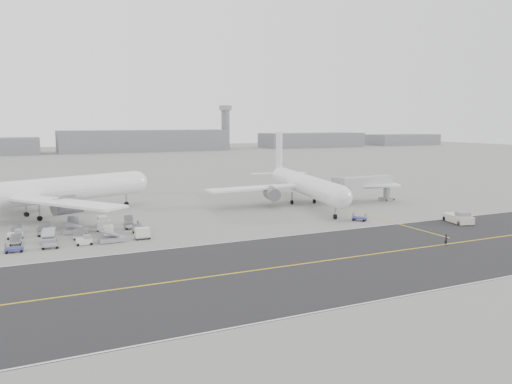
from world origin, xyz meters
name	(u,v)px	position (x,y,z in m)	size (l,w,h in m)	color
ground	(250,237)	(0.00, 0.00, 0.00)	(700.00, 700.00, 0.00)	gray
taxiway	(334,260)	(5.02, -17.98, 0.01)	(220.00, 59.00, 0.03)	#27282A
horizon_buildings	(130,152)	(30.00, 260.00, 0.00)	(520.00, 28.00, 28.00)	gray
control_tower	(226,126)	(100.00, 265.00, 16.25)	(7.00, 7.00, 31.25)	gray
airliner_a	(33,192)	(-32.75, 33.02, 5.32)	(50.89, 49.87, 18.46)	white
airliner_b	(304,184)	(25.60, 25.81, 4.79)	(46.66, 47.61, 16.58)	white
pushback_tug	(459,218)	(41.27, -6.30, 0.96)	(4.25, 8.27, 2.33)	beige
jet_bridge	(364,184)	(39.88, 21.58, 4.51)	(17.19, 3.93, 6.47)	gray
gse_cluster	(78,236)	(-26.32, 12.69, 0.00)	(26.84, 21.28, 1.99)	#949499
stray_dolly	(359,221)	(25.26, 3.51, 0.00)	(1.65, 2.69, 1.65)	silver
ground_crew_a	(446,240)	(25.63, -18.44, 0.86)	(0.63, 0.41, 1.72)	black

